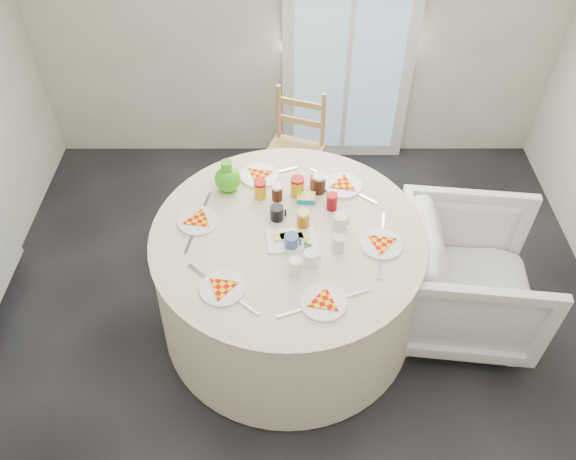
{
  "coord_description": "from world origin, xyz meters",
  "views": [
    {
      "loc": [
        -0.06,
        -1.93,
        3.0
      ],
      "look_at": [
        -0.06,
        0.22,
        0.8
      ],
      "focal_mm": 35.0,
      "sensor_mm": 36.0,
      "label": 1
    }
  ],
  "objects_px": {
    "wooden_chair": "(293,150)",
    "armchair": "(468,277)",
    "green_pitcher": "(228,177)",
    "table": "(288,279)"
  },
  "relations": [
    {
      "from": "wooden_chair",
      "to": "armchair",
      "type": "distance_m",
      "value": 1.55
    },
    {
      "from": "wooden_chair",
      "to": "green_pitcher",
      "type": "distance_m",
      "value": 0.96
    },
    {
      "from": "armchair",
      "to": "green_pitcher",
      "type": "bearing_deg",
      "value": 82.26
    },
    {
      "from": "table",
      "to": "armchair",
      "type": "distance_m",
      "value": 1.09
    },
    {
      "from": "table",
      "to": "wooden_chair",
      "type": "distance_m",
      "value": 1.15
    },
    {
      "from": "table",
      "to": "wooden_chair",
      "type": "bearing_deg",
      "value": 87.98
    },
    {
      "from": "table",
      "to": "green_pitcher",
      "type": "bearing_deg",
      "value": 134.0
    },
    {
      "from": "table",
      "to": "armchair",
      "type": "xyz_separation_m",
      "value": [
        1.09,
        0.0,
        0.02
      ]
    },
    {
      "from": "wooden_chair",
      "to": "armchair",
      "type": "height_order",
      "value": "wooden_chair"
    },
    {
      "from": "table",
      "to": "armchair",
      "type": "height_order",
      "value": "armchair"
    }
  ]
}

